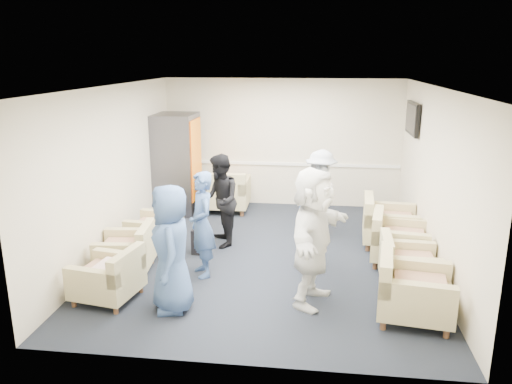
# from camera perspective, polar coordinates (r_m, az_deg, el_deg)

# --- Properties ---
(floor) EXTENTS (6.00, 6.00, 0.00)m
(floor) POSITION_cam_1_polar(r_m,az_deg,el_deg) (8.17, 1.33, -7.29)
(floor) COLOR black
(floor) RESTS_ON ground
(ceiling) EXTENTS (6.00, 6.00, 0.00)m
(ceiling) POSITION_cam_1_polar(r_m,az_deg,el_deg) (7.56, 1.46, 11.97)
(ceiling) COLOR silver
(ceiling) RESTS_ON back_wall
(back_wall) EXTENTS (5.00, 0.02, 2.70)m
(back_wall) POSITION_cam_1_polar(r_m,az_deg,el_deg) (10.69, 3.01, 5.62)
(back_wall) COLOR beige
(back_wall) RESTS_ON floor
(front_wall) EXTENTS (5.00, 0.02, 2.70)m
(front_wall) POSITION_cam_1_polar(r_m,az_deg,el_deg) (4.91, -2.14, -6.01)
(front_wall) COLOR beige
(front_wall) RESTS_ON floor
(left_wall) EXTENTS (0.02, 6.00, 2.70)m
(left_wall) POSITION_cam_1_polar(r_m,az_deg,el_deg) (8.38, -15.90, 2.37)
(left_wall) COLOR beige
(left_wall) RESTS_ON floor
(right_wall) EXTENTS (0.02, 6.00, 2.70)m
(right_wall) POSITION_cam_1_polar(r_m,az_deg,el_deg) (7.92, 19.71, 1.34)
(right_wall) COLOR beige
(right_wall) RESTS_ON floor
(chair_rail) EXTENTS (4.98, 0.04, 0.06)m
(chair_rail) POSITION_cam_1_polar(r_m,az_deg,el_deg) (10.75, 2.97, 3.23)
(chair_rail) COLOR white
(chair_rail) RESTS_ON back_wall
(tv) EXTENTS (0.10, 1.00, 0.58)m
(tv) POSITION_cam_1_polar(r_m,az_deg,el_deg) (9.53, 17.45, 8.01)
(tv) COLOR black
(tv) RESTS_ON right_wall
(armchair_left_near) EXTENTS (0.88, 0.88, 0.61)m
(armchair_left_near) POSITION_cam_1_polar(r_m,az_deg,el_deg) (6.93, -16.30, -9.48)
(armchair_left_near) COLOR tan
(armchair_left_near) RESTS_ON floor
(armchair_left_mid) EXTENTS (0.85, 0.85, 0.62)m
(armchair_left_mid) POSITION_cam_1_polar(r_m,az_deg,el_deg) (7.73, -14.33, -6.68)
(armchair_left_mid) COLOR tan
(armchair_left_mid) RESTS_ON floor
(armchair_left_far) EXTENTS (0.85, 0.85, 0.62)m
(armchair_left_far) POSITION_cam_1_polar(r_m,az_deg,el_deg) (8.54, -11.16, -4.37)
(armchair_left_far) COLOR tan
(armchair_left_far) RESTS_ON floor
(armchair_right_near) EXTENTS (0.98, 0.98, 0.70)m
(armchair_right_near) POSITION_cam_1_polar(r_m,az_deg,el_deg) (6.49, 17.18, -10.88)
(armchair_right_near) COLOR tan
(armchair_right_near) RESTS_ON floor
(armchair_right_midnear) EXTENTS (0.81, 0.81, 0.62)m
(armchair_right_midnear) POSITION_cam_1_polar(r_m,az_deg,el_deg) (7.31, 16.70, -8.13)
(armchair_right_midnear) COLOR tan
(armchair_right_midnear) RESTS_ON floor
(armchair_right_midfar) EXTENTS (0.97, 0.97, 0.68)m
(armchair_right_midfar) POSITION_cam_1_polar(r_m,az_deg,el_deg) (8.10, 15.71, -5.50)
(armchair_right_midfar) COLOR tan
(armchair_right_midfar) RESTS_ON floor
(armchair_right_far) EXTENTS (0.95, 0.95, 0.71)m
(armchair_right_far) POSITION_cam_1_polar(r_m,az_deg,el_deg) (8.80, 14.64, -3.66)
(armchair_right_far) COLOR tan
(armchair_right_far) RESTS_ON floor
(armchair_corner) EXTENTS (0.95, 0.95, 0.74)m
(armchair_corner) POSITION_cam_1_polar(r_m,az_deg,el_deg) (10.38, -3.48, -0.21)
(armchair_corner) COLOR tan
(armchair_corner) RESTS_ON floor
(vending_machine) EXTENTS (0.82, 0.96, 2.03)m
(vending_machine) POSITION_cam_1_polar(r_m,az_deg,el_deg) (10.35, -8.99, 3.25)
(vending_machine) COLOR #4E4D55
(vending_machine) RESTS_ON floor
(backpack) EXTENTS (0.29, 0.21, 0.50)m
(backpack) POSITION_cam_1_polar(r_m,az_deg,el_deg) (8.22, -6.29, -5.31)
(backpack) COLOR black
(backpack) RESTS_ON floor
(pillow) EXTENTS (0.35, 0.43, 0.11)m
(pillow) POSITION_cam_1_polar(r_m,az_deg,el_deg) (6.87, -16.39, -8.26)
(pillow) COLOR beige
(pillow) RESTS_ON armchair_left_near
(person_front_left) EXTENTS (0.73, 0.92, 1.64)m
(person_front_left) POSITION_cam_1_polar(r_m,az_deg,el_deg) (6.32, -9.66, -6.41)
(person_front_left) COLOR #3B598F
(person_front_left) RESTS_ON floor
(person_mid_left) EXTENTS (0.60, 0.68, 1.56)m
(person_mid_left) POSITION_cam_1_polar(r_m,az_deg,el_deg) (7.27, -6.20, -3.71)
(person_mid_left) COLOR #3B598F
(person_mid_left) RESTS_ON floor
(person_back_left) EXTENTS (0.81, 0.91, 1.58)m
(person_back_left) POSITION_cam_1_polar(r_m,az_deg,el_deg) (8.39, -4.14, -1.01)
(person_back_left) COLOR black
(person_back_left) RESTS_ON floor
(person_back_right) EXTENTS (0.79, 1.10, 1.55)m
(person_back_right) POSITION_cam_1_polar(r_m,az_deg,el_deg) (9.00, 7.38, -0.08)
(person_back_right) COLOR silver
(person_back_right) RESTS_ON floor
(person_mid_right) EXTENTS (0.62, 0.98, 1.55)m
(person_mid_right) POSITION_cam_1_polar(r_m,az_deg,el_deg) (7.51, 6.18, -3.12)
(person_mid_right) COLOR #3B598F
(person_mid_right) RESTS_ON floor
(person_front_right) EXTENTS (0.99, 1.77, 1.82)m
(person_front_right) POSITION_cam_1_polar(r_m,az_deg,el_deg) (6.42, 6.53, -5.12)
(person_front_right) COLOR white
(person_front_right) RESTS_ON floor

